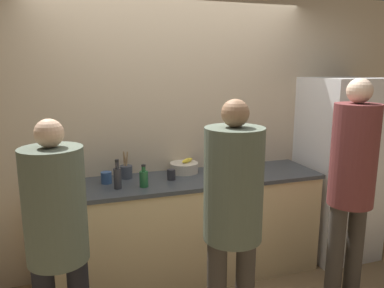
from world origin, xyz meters
The scene contains 12 objects.
wall_back centered at (0.00, 0.68, 1.30)m, with size 5.20×0.06×2.60m.
counter centered at (0.00, 0.36, 0.48)m, with size 2.50×0.66×0.95m.
refrigerator centered at (1.63, 0.32, 0.91)m, with size 0.67×0.70×1.81m.
person_left centered at (-1.05, -0.48, 0.98)m, with size 0.36×0.36×1.64m.
person_center centered at (0.01, -0.64, 1.05)m, with size 0.38×0.38×1.73m.
person_right centered at (1.06, -0.49, 1.09)m, with size 0.34×0.34×1.84m.
fruit_bowl centered at (0.05, 0.53, 1.00)m, with size 0.26×0.26×0.13m.
utensil_crock centered at (-0.49, 0.52, 1.01)m, with size 0.11×0.11×0.24m.
bottle_dark centered at (-0.60, 0.25, 1.04)m, with size 0.06×0.06×0.24m.
bottle_green centered at (-0.39, 0.23, 1.02)m, with size 0.07×0.07×0.19m.
cup_black centered at (-0.12, 0.35, 1.00)m, with size 0.07×0.07×0.09m.
cup_blue centered at (-0.67, 0.42, 1.00)m, with size 0.09×0.09×0.10m.
Camera 1 is at (-0.94, -2.68, 1.93)m, focal length 35.00 mm.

